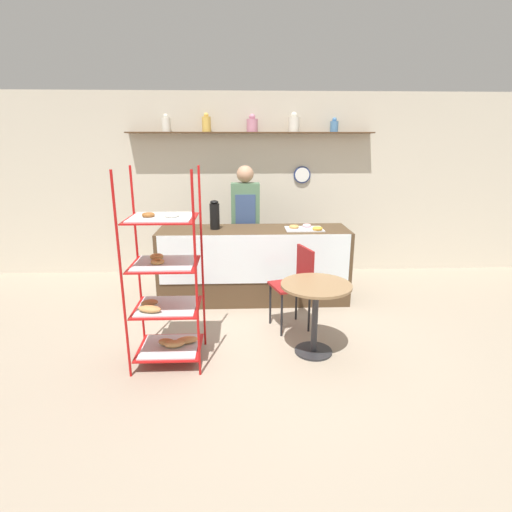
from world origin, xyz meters
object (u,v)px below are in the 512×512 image
(pastry_rack, at_px, (166,288))
(cafe_table, at_px, (316,302))
(cafe_chair, at_px, (297,279))
(coffee_carafe, at_px, (215,215))
(person_worker, at_px, (245,221))
(donut_tray_counter, at_px, (304,228))

(pastry_rack, relative_size, cafe_table, 2.51)
(cafe_chair, relative_size, coffee_carafe, 2.49)
(person_worker, bearing_deg, cafe_chair, -68.33)
(cafe_chair, xyz_separation_m, coffee_carafe, (-0.93, 0.86, 0.55))
(person_worker, xyz_separation_m, donut_tray_counter, (0.73, -0.57, 0.01))
(pastry_rack, relative_size, cafe_chair, 1.98)
(pastry_rack, bearing_deg, cafe_chair, 27.11)
(cafe_table, height_order, cafe_chair, cafe_chair)
(cafe_chair, bearing_deg, donut_tray_counter, 148.99)
(cafe_chair, relative_size, donut_tray_counter, 1.94)
(cafe_chair, height_order, coffee_carafe, coffee_carafe)
(person_worker, relative_size, donut_tray_counter, 3.63)
(donut_tray_counter, bearing_deg, cafe_table, -93.85)
(person_worker, distance_m, cafe_table, 2.08)
(cafe_table, height_order, donut_tray_counter, donut_tray_counter)
(coffee_carafe, relative_size, donut_tray_counter, 0.78)
(cafe_table, bearing_deg, donut_tray_counter, 86.15)
(coffee_carafe, distance_m, donut_tray_counter, 1.13)
(person_worker, bearing_deg, cafe_table, -71.85)
(pastry_rack, distance_m, person_worker, 2.16)
(donut_tray_counter, bearing_deg, cafe_chair, -103.44)
(cafe_chair, bearing_deg, person_worker, -175.90)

